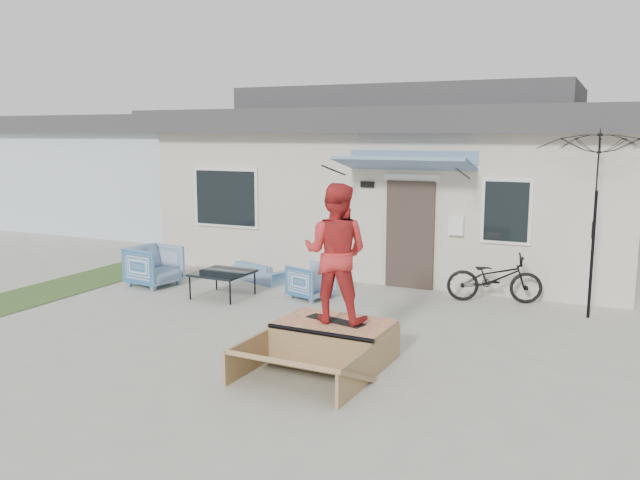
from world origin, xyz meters
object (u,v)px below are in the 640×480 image
at_px(patio_umbrella, 595,212).
at_px(skater, 336,250).
at_px(bicycle, 495,273).
at_px(skate_ramp, 334,341).
at_px(armchair_right, 311,279).
at_px(loveseat, 260,269).
at_px(coffee_table, 223,284).
at_px(armchair_left, 154,264).
at_px(skateboard, 335,320).

height_order(patio_umbrella, skater, skater).
distance_m(bicycle, skate_ramp, 4.19).
distance_m(armchair_right, bicycle, 3.31).
xyz_separation_m(armchair_right, bicycle, (3.10, 1.12, 0.18)).
height_order(loveseat, armchair_right, armchair_right).
height_order(coffee_table, skater, skater).
relative_size(loveseat, coffee_table, 1.36).
distance_m(armchair_right, skater, 3.42).
bearing_deg(coffee_table, loveseat, 91.40).
distance_m(loveseat, skate_ramp, 4.88).
distance_m(coffee_table, skate_ramp, 3.89).
distance_m(armchair_left, skater, 5.56).
height_order(armchair_right, patio_umbrella, patio_umbrella).
xyz_separation_m(loveseat, bicycle, (4.67, 0.28, 0.28)).
bearing_deg(skate_ramp, armchair_left, 156.01).
bearing_deg(armchair_right, skate_ramp, 50.10).
xyz_separation_m(armchair_right, skater, (1.68, -2.76, 1.12)).
xyz_separation_m(patio_umbrella, skater, (-3.02, -3.50, -0.27)).
bearing_deg(skater, skateboard, 180.00).
relative_size(loveseat, skate_ramp, 0.66).
bearing_deg(armchair_right, skateboard, 50.58).
xyz_separation_m(bicycle, skater, (-1.42, -3.88, 0.94)).
xyz_separation_m(armchair_left, skater, (4.94, -2.35, 1.03)).
height_order(loveseat, patio_umbrella, patio_umbrella).
bearing_deg(skate_ramp, patio_umbrella, 51.52).
distance_m(coffee_table, bicycle, 4.95).
distance_m(patio_umbrella, skate_ramp, 4.90).
bearing_deg(coffee_table, skater, -34.00).
bearing_deg(skater, coffee_table, -38.73).
relative_size(armchair_left, bicycle, 0.53).
relative_size(armchair_left, skateboard, 1.02).
bearing_deg(coffee_table, bicycle, 20.38).
bearing_deg(skateboard, loveseat, 145.89).
xyz_separation_m(armchair_left, armchair_right, (3.26, 0.41, -0.09)).
height_order(armchair_left, skater, skater).
bearing_deg(coffee_table, skateboard, -34.00).
xyz_separation_m(coffee_table, skater, (3.21, -2.16, 1.24)).
height_order(armchair_left, bicycle, bicycle).
xyz_separation_m(armchair_left, skateboard, (4.94, -2.35, 0.08)).
xyz_separation_m(skate_ramp, skateboard, (0.00, 0.05, 0.28)).
distance_m(coffee_table, skater, 4.06).
distance_m(armchair_left, coffee_table, 1.75).
xyz_separation_m(bicycle, skate_ramp, (-1.43, -3.93, -0.29)).
height_order(armchair_right, skate_ramp, armchair_right).
xyz_separation_m(loveseat, armchair_left, (-1.70, -1.25, 0.19)).
bearing_deg(skater, bicycle, -114.87).
relative_size(patio_umbrella, skateboard, 2.55).
height_order(loveseat, skate_ramp, loveseat).
height_order(armchair_right, coffee_table, armchair_right).
bearing_deg(armchair_right, coffee_table, -49.42).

